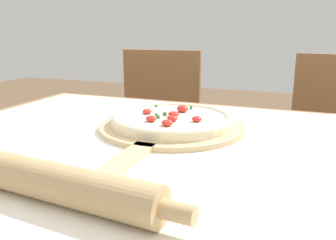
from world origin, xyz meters
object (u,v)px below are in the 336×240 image
pizza (172,119)px  chair_right (336,149)px  chair_left (157,130)px  pizza_peel (169,129)px  rolling_pin (68,185)px

pizza → chair_right: (0.45, 0.69, -0.25)m
pizza → chair_left: 0.81m
pizza_peel → chair_left: 0.82m
pizza → rolling_pin: bearing=-90.4°
chair_right → pizza_peel: bearing=-118.8°
pizza → rolling_pin: size_ratio=0.78×
pizza_peel → chair_left: chair_left is taller
rolling_pin → chair_left: (-0.33, 1.12, -0.26)m
rolling_pin → pizza_peel: bearing=89.6°
rolling_pin → chair_left: size_ratio=0.45×
chair_left → chair_right: (0.78, 0.00, 0.00)m
rolling_pin → chair_right: chair_right is taller
pizza → chair_left: (-0.33, 0.69, -0.25)m
pizza_peel → pizza: pizza is taller
pizza → chair_right: chair_right is taller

